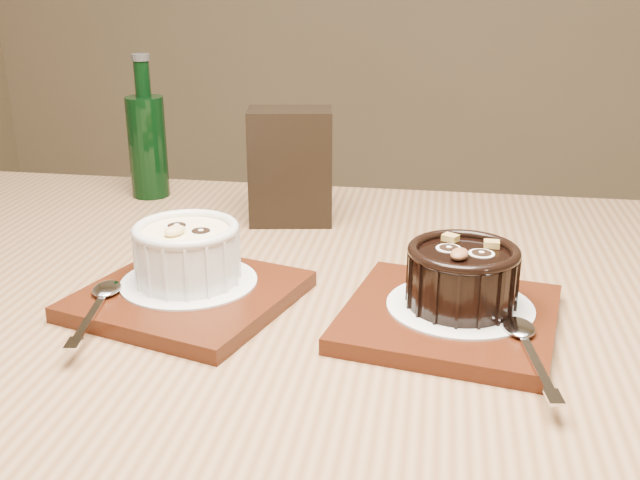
# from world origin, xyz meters

# --- Properties ---
(table) EXTENTS (1.26, 0.90, 0.75)m
(table) POSITION_xyz_m (0.17, -0.06, 0.66)
(table) COLOR brown
(table) RESTS_ON ground
(tray_left) EXTENTS (0.21, 0.21, 0.01)m
(tray_left) POSITION_xyz_m (0.07, -0.08, 0.76)
(tray_left) COLOR #451A0B
(tray_left) RESTS_ON table
(doily_left) EXTENTS (0.13, 0.13, 0.00)m
(doily_left) POSITION_xyz_m (0.07, -0.07, 0.77)
(doily_left) COLOR white
(doily_left) RESTS_ON tray_left
(ramekin_white) EXTENTS (0.10, 0.10, 0.06)m
(ramekin_white) POSITION_xyz_m (0.07, -0.07, 0.80)
(ramekin_white) COLOR silver
(ramekin_white) RESTS_ON doily_left
(spoon_left) EXTENTS (0.06, 0.14, 0.01)m
(spoon_left) POSITION_xyz_m (0.01, -0.14, 0.77)
(spoon_left) COLOR silver
(spoon_left) RESTS_ON tray_left
(tray_right) EXTENTS (0.20, 0.20, 0.01)m
(tray_right) POSITION_xyz_m (0.32, -0.07, 0.76)
(tray_right) COLOR #451A0B
(tray_right) RESTS_ON table
(doily_right) EXTENTS (0.13, 0.13, 0.00)m
(doily_right) POSITION_xyz_m (0.32, -0.06, 0.77)
(doily_right) COLOR white
(doily_right) RESTS_ON tray_right
(ramekin_dark) EXTENTS (0.10, 0.10, 0.06)m
(ramekin_dark) POSITION_xyz_m (0.32, -0.06, 0.80)
(ramekin_dark) COLOR black
(ramekin_dark) RESTS_ON doily_right
(spoon_right) EXTENTS (0.06, 0.14, 0.01)m
(spoon_right) POSITION_xyz_m (0.38, -0.13, 0.77)
(spoon_right) COLOR silver
(spoon_right) RESTS_ON tray_right
(condiment_stand) EXTENTS (0.11, 0.08, 0.14)m
(condiment_stand) POSITION_xyz_m (0.10, 0.17, 0.82)
(condiment_stand) COLOR black
(condiment_stand) RESTS_ON table
(green_bottle) EXTENTS (0.05, 0.05, 0.19)m
(green_bottle) POSITION_xyz_m (-0.12, 0.23, 0.82)
(green_bottle) COLOR black
(green_bottle) RESTS_ON table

